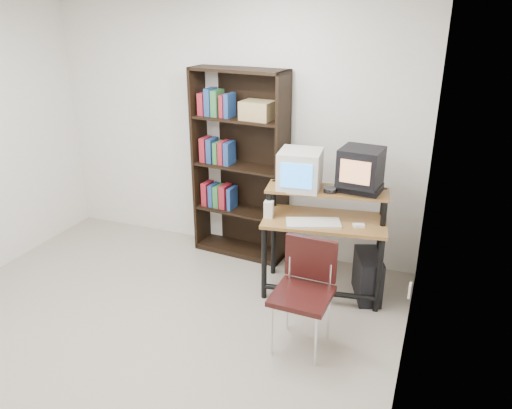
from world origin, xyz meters
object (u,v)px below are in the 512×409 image
(computer_desk, at_px, (325,225))
(pc_tower, at_px, (368,276))
(crt_tv, at_px, (361,167))
(school_chair, at_px, (305,283))
(bookshelf, at_px, (241,164))
(crt_monitor, at_px, (300,170))

(computer_desk, bearing_deg, pc_tower, -2.67)
(crt_tv, bearing_deg, pc_tower, -21.71)
(school_chair, bearing_deg, crt_tv, 79.90)
(crt_tv, xyz_separation_m, bookshelf, (-1.28, 0.35, -0.22))
(computer_desk, bearing_deg, bookshelf, 145.91)
(crt_tv, bearing_deg, computer_desk, -148.16)
(pc_tower, xyz_separation_m, school_chair, (-0.36, -0.86, 0.32))
(crt_monitor, bearing_deg, bookshelf, 144.61)
(computer_desk, relative_size, bookshelf, 0.59)
(computer_desk, xyz_separation_m, pc_tower, (0.42, 0.04, -0.46))
(computer_desk, height_order, crt_tv, crt_tv)
(crt_monitor, height_order, bookshelf, bookshelf)
(computer_desk, distance_m, pc_tower, 0.62)
(computer_desk, distance_m, crt_tv, 0.61)
(school_chair, bearing_deg, crt_monitor, 112.23)
(crt_tv, distance_m, pc_tower, 1.02)
(school_chair, bearing_deg, bookshelf, 131.82)
(pc_tower, relative_size, school_chair, 0.52)
(crt_tv, bearing_deg, school_chair, -96.24)
(crt_monitor, xyz_separation_m, school_chair, (0.32, -0.88, -0.61))
(crt_monitor, height_order, crt_tv, crt_tv)
(crt_monitor, height_order, pc_tower, crt_monitor)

